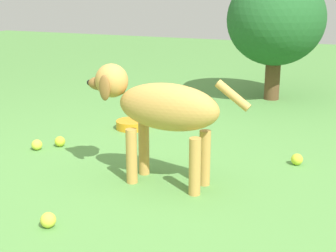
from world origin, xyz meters
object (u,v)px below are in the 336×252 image
(tennis_ball_1, at_px, (37,145))
(tennis_ball_3, at_px, (60,141))
(dog, at_px, (159,108))
(tennis_ball_2, at_px, (297,159))
(water_bowl, at_px, (132,125))
(tennis_ball_0, at_px, (48,220))

(tennis_ball_1, height_order, tennis_ball_3, same)
(dog, bearing_deg, tennis_ball_2, -137.40)
(tennis_ball_1, distance_m, tennis_ball_2, 1.56)
(tennis_ball_2, relative_size, tennis_ball_3, 1.00)
(dog, distance_m, tennis_ball_3, 0.93)
(dog, bearing_deg, tennis_ball_3, -16.75)
(tennis_ball_2, xyz_separation_m, water_bowl, (-0.27, -1.19, -0.00))
(dog, xyz_separation_m, tennis_ball_3, (-0.27, -0.81, -0.36))
(tennis_ball_1, height_order, tennis_ball_2, same)
(tennis_ball_0, distance_m, tennis_ball_2, 1.43)
(tennis_ball_0, xyz_separation_m, tennis_ball_2, (-1.16, 0.84, 0.00))
(tennis_ball_1, relative_size, water_bowl, 0.30)
(tennis_ball_1, distance_m, tennis_ball_3, 0.14)
(dog, xyz_separation_m, water_bowl, (-0.80, -0.58, -0.36))
(tennis_ball_2, xyz_separation_m, tennis_ball_3, (0.26, -1.42, 0.00))
(dog, height_order, tennis_ball_2, dog)
(tennis_ball_1, relative_size, tennis_ball_3, 1.00)
(tennis_ball_2, bearing_deg, tennis_ball_1, -76.11)
(dog, xyz_separation_m, tennis_ball_0, (0.63, -0.22, -0.36))
(tennis_ball_0, bearing_deg, water_bowl, -165.98)
(dog, xyz_separation_m, tennis_ball_1, (-0.16, -0.90, -0.36))
(tennis_ball_2, height_order, water_bowl, tennis_ball_2)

